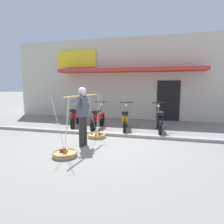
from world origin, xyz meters
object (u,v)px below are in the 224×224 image
object	(u,v)px
fruit_basket_left_side	(97,135)
motorcycle_third_in_row	(125,119)
motorcycle_nearest_shop	(75,116)
motorcycle_end_of_row	(159,121)
fruit_basket_right_side	(65,153)
motorcycle_second_in_row	(98,118)
fruit_vendor	(83,112)

from	to	relation	value
fruit_basket_left_side	motorcycle_third_in_row	bearing A→B (deg)	58.96
motorcycle_nearest_shop	motorcycle_end_of_row	bearing A→B (deg)	-3.67
motorcycle_third_in_row	motorcycle_end_of_row	size ratio (longest dim) A/B	1.00
fruit_basket_right_side	motorcycle_nearest_shop	xyz separation A→B (m)	(-1.25, 3.32, 0.37)
motorcycle_second_in_row	motorcycle_nearest_shop	bearing A→B (deg)	166.73
fruit_basket_left_side	fruit_vendor	bearing A→B (deg)	-96.19
motorcycle_nearest_shop	motorcycle_third_in_row	size ratio (longest dim) A/B	0.98
motorcycle_second_in_row	motorcycle_third_in_row	xyz separation A→B (m)	(1.12, 0.05, 0.00)
motorcycle_nearest_shop	motorcycle_end_of_row	world-z (taller)	same
fruit_vendor	motorcycle_third_in_row	world-z (taller)	fruit_vendor
motorcycle_end_of_row	fruit_basket_right_side	bearing A→B (deg)	-125.77
fruit_vendor	motorcycle_nearest_shop	bearing A→B (deg)	119.47
fruit_vendor	motorcycle_second_in_row	world-z (taller)	fruit_vendor
fruit_basket_right_side	motorcycle_second_in_row	xyz separation A→B (m)	(-0.15, 3.07, 0.37)
motorcycle_second_in_row	motorcycle_end_of_row	world-z (taller)	same
fruit_basket_left_side	motorcycle_third_in_row	xyz separation A→B (m)	(0.76, 1.26, 0.38)
fruit_vendor	motorcycle_second_in_row	bearing A→B (deg)	96.83
fruit_basket_right_side	motorcycle_second_in_row	size ratio (longest dim) A/B	0.80
fruit_basket_left_side	motorcycle_second_in_row	distance (m)	1.31
motorcycle_nearest_shop	motorcycle_third_in_row	bearing A→B (deg)	-5.29
fruit_basket_right_side	motorcycle_second_in_row	world-z (taller)	fruit_basket_right_side
fruit_basket_left_side	motorcycle_third_in_row	size ratio (longest dim) A/B	0.80
fruit_basket_left_side	fruit_basket_right_side	distance (m)	1.87
fruit_vendor	motorcycle_nearest_shop	world-z (taller)	fruit_vendor
fruit_vendor	motorcycle_end_of_row	xyz separation A→B (m)	(2.13, 2.17, -0.53)
fruit_basket_left_side	motorcycle_end_of_row	world-z (taller)	fruit_basket_left_side
motorcycle_third_in_row	fruit_vendor	bearing A→B (deg)	-111.43
motorcycle_nearest_shop	motorcycle_end_of_row	distance (m)	3.49
fruit_basket_right_side	motorcycle_third_in_row	size ratio (longest dim) A/B	0.80
fruit_vendor	motorcycle_second_in_row	size ratio (longest dim) A/B	1.02
fruit_basket_right_side	motorcycle_end_of_row	size ratio (longest dim) A/B	0.80
motorcycle_second_in_row	fruit_basket_right_side	bearing A→B (deg)	-87.11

